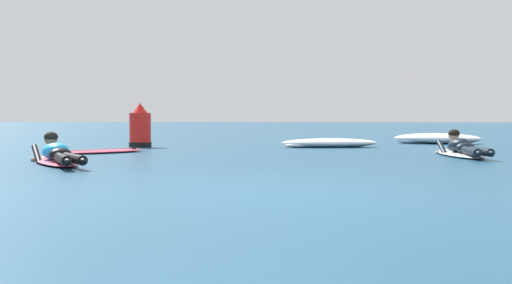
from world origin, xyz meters
TOP-DOWN VIEW (x-y plane):
  - ground_plane at (0.00, 10.00)m, footprint 120.00×120.00m
  - surfer_near at (-3.28, 3.38)m, footprint 1.70×2.45m
  - surfer_far at (3.31, 6.08)m, footprint 0.75×2.73m
  - drifting_surfboard at (-3.58, 6.63)m, footprint 1.61×1.75m
  - whitewater_front at (0.96, 9.54)m, footprint 2.38×1.17m
  - whitewater_mid_right at (3.85, 11.82)m, footprint 2.50×1.76m
  - channel_marker_buoy at (-3.52, 9.19)m, footprint 0.53×0.53m

SIDE VIEW (x-z plane):
  - ground_plane at x=0.00m, z-range 0.00..0.00m
  - drifting_surfboard at x=-3.58m, z-range -0.05..0.11m
  - whitewater_front at x=0.96m, z-range -0.01..0.20m
  - whitewater_mid_right at x=3.85m, z-range -0.01..0.27m
  - surfer_far at x=3.31m, z-range -0.13..0.40m
  - surfer_near at x=-3.28m, z-range -0.13..0.41m
  - channel_marker_buoy at x=-3.52m, z-range -0.10..0.95m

